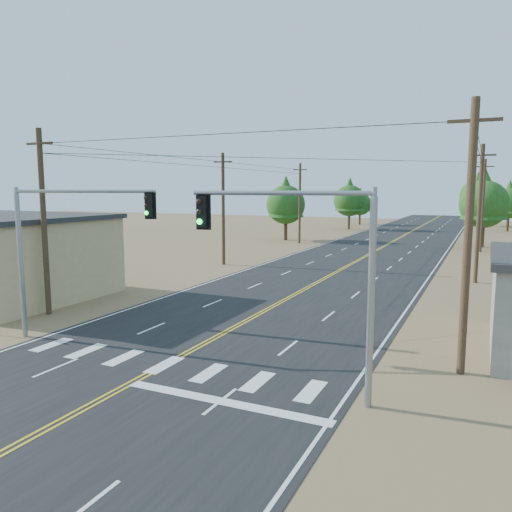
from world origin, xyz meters
The scene contains 15 objects.
road centered at (0.00, 30.00, 0.01)m, with size 15.00×200.00×0.02m, color black.
utility_pole_left_near centered at (-10.50, 12.00, 5.12)m, with size 1.80×0.30×10.00m.
utility_pole_left_mid centered at (-10.50, 32.00, 5.12)m, with size 1.80×0.30×10.00m.
utility_pole_left_far centered at (-10.50, 52.00, 5.12)m, with size 1.80×0.30×10.00m.
utility_pole_right_near centered at (10.50, 12.00, 5.12)m, with size 1.80×0.30×10.00m.
utility_pole_right_mid centered at (10.50, 32.00, 5.12)m, with size 1.80×0.30×10.00m.
utility_pole_right_far centered at (10.50, 52.00, 5.12)m, with size 1.80×0.30×10.00m.
signal_mast_left centered at (-6.39, 9.14, 4.73)m, with size 6.07×2.48×6.91m.
signal_mast_right centered at (6.30, 7.41, 4.68)m, with size 5.89×1.18×6.89m.
tree_left_near centered at (-13.48, 54.74, 5.27)m, with size 5.17×5.17×8.62m.
tree_left_mid centered at (-10.33, 75.97, 5.37)m, with size 5.27×5.27×8.78m.
tree_left_far centered at (-11.27, 87.76, 4.34)m, with size 4.26×4.26×7.10m.
tree_right_near centered at (10.58, 56.74, 5.62)m, with size 5.52×5.52×9.20m.
tree_right_mid centered at (14.00, 82.83, 5.06)m, with size 4.97×4.97×8.28m.
tree_right_far centered at (9.00, 93.22, 6.12)m, with size 6.00×6.00×10.00m.
Camera 1 is at (11.13, -7.42, 6.83)m, focal length 35.00 mm.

